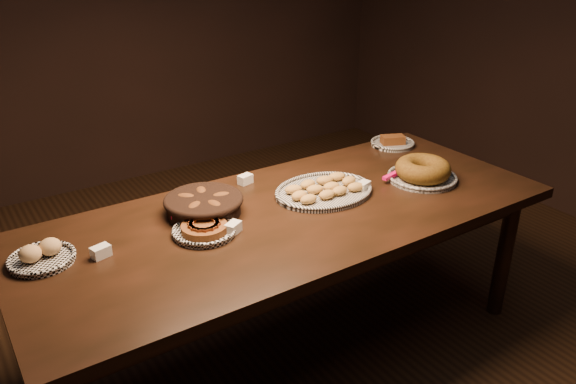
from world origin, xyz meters
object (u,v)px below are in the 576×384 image
apple_tart_plate (204,229)px  madeleine_platter (324,190)px  buffet_table (292,225)px  bundt_cake_plate (422,171)px

apple_tart_plate → madeleine_platter: (0.64, 0.04, -0.00)m
buffet_table → bundt_cake_plate: bundt_cake_plate is taller
madeleine_platter → buffet_table: bearing=-159.1°
buffet_table → bundt_cake_plate: 0.75m
apple_tart_plate → bundt_cake_plate: (1.15, -0.10, 0.02)m
madeleine_platter → bundt_cake_plate: size_ratio=1.30×
madeleine_platter → bundt_cake_plate: (0.51, -0.14, 0.03)m
madeleine_platter → apple_tart_plate: bearing=-171.8°
buffet_table → apple_tart_plate: (-0.42, 0.03, 0.09)m
buffet_table → madeleine_platter: (0.23, 0.07, 0.09)m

